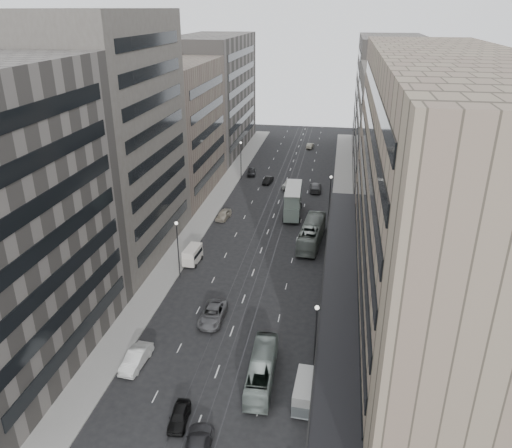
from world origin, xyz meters
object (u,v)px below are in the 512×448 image
Objects in this scene: bus_near at (262,369)px; vw_microbus at (306,391)px; double_decker at (293,200)px; sedan_0 at (179,416)px; sedan_1 at (136,358)px; bus_far at (312,233)px; panel_van at (193,255)px; sedan_2 at (213,314)px.

bus_near is 2.00× the size of vw_microbus.
bus_near is at bearing -90.94° from double_decker.
sedan_1 reaches higher than sedan_0.
bus_far is 34.89m from vw_microbus.
vw_microbus is 1.20× the size of panel_van.
sedan_0 is 9.55m from sedan_1.
double_decker is at bearing 62.66° from panel_van.
sedan_1 is (-17.70, 2.54, -0.62)m from vw_microbus.
vw_microbus reaches higher than sedan_0.
vw_microbus is at bearing 97.73° from bus_far.
double_decker is 2.46× the size of sedan_0.
bus_far is 25.17m from sedan_2.
panel_van is at bearing 114.74° from sedan_2.
sedan_2 reaches higher than sedan_0.
bus_near is 1.02× the size of double_decker.
bus_near is 9.20m from sedan_0.
panel_van is (-13.79, 22.83, 0.01)m from bus_near.
bus_far reaches higher than vw_microbus.
bus_far is at bearing 72.54° from sedan_0.
panel_van is at bearing 128.56° from vw_microbus.
bus_near is 11.97m from sedan_2.
double_decker is 24.04m from panel_van.
panel_van is 1.04× the size of sedan_0.
bus_near reaches higher than sedan_0.
bus_far is 2.45× the size of sedan_1.
bus_far is 2.50× the size of vw_microbus.
vw_microbus is at bearing 150.08° from bus_near.
double_decker reaches higher than bus_near.
double_decker is at bearing 78.65° from sedan_1.
bus_near reaches higher than sedan_2.
sedan_0 is (7.39, -29.41, -0.71)m from panel_van.
sedan_2 is at bearing -53.72° from bus_near.
bus_far is 40.07m from sedan_0.
double_decker reaches higher than bus_far.
double_decker is 2.37× the size of panel_van.
double_decker is at bearing 79.91° from sedan_0.
sedan_2 is at bearing 137.92° from vw_microbus.
double_decker reaches higher than sedan_0.
bus_far is 35.99m from sedan_1.
bus_near is 5.11m from vw_microbus.
double_decker is at bearing -64.89° from bus_far.
sedan_1 is (-15.86, -32.30, -0.88)m from bus_far.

